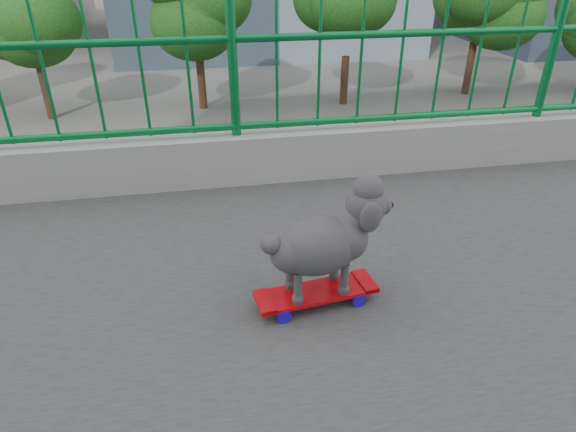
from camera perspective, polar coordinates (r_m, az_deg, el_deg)
The scene contains 5 objects.
road at distance 17.08m, azimuth -21.77°, elevation -2.01°, with size 18.00×90.00×0.02m, color black.
street_trees at distance 27.83m, azimuth -17.07°, elevation 20.84°, with size 5.30×60.40×7.26m.
skateboard at distance 2.05m, azimuth 3.30°, elevation -9.01°, with size 0.21×0.52×0.07m.
poodle at distance 1.91m, azimuth 4.32°, elevation -2.78°, with size 0.27×0.54×0.45m.
car_4 at distance 21.64m, azimuth -11.75°, elevation 8.16°, with size 1.63×4.05×1.38m, color silver.
Camera 1 is at (1.43, 3.80, 8.33)m, focal length 30.64 mm.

